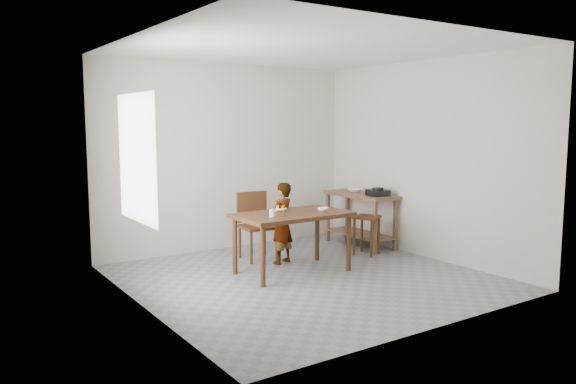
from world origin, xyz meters
TOP-DOWN VIEW (x-y plane):
  - floor at (0.00, 0.00)m, footprint 4.00×4.00m
  - ceiling at (0.00, 0.00)m, footprint 4.00×4.00m
  - wall_back at (0.00, 2.02)m, footprint 4.00×0.04m
  - wall_front at (0.00, -2.02)m, footprint 4.00×0.04m
  - wall_left at (-2.02, 0.00)m, footprint 0.04×4.00m
  - wall_right at (2.02, 0.00)m, footprint 0.04×4.00m
  - window_pane at (-1.97, 0.20)m, footprint 0.02×1.10m
  - dining_table at (0.00, 0.30)m, footprint 1.40×0.80m
  - prep_counter at (1.72, 1.00)m, footprint 0.50×1.20m
  - child at (0.15, 0.76)m, footprint 0.46×0.39m
  - dining_chair at (-0.01, 1.11)m, footprint 0.48×0.48m
  - stool at (1.40, 0.50)m, footprint 0.42×0.42m
  - glass_tumbler at (-0.35, 0.21)m, footprint 0.07×0.07m
  - small_bowl at (0.40, 0.22)m, footprint 0.18×0.18m
  - banana at (-0.05, 0.48)m, footprint 0.18×0.15m
  - serving_bowl at (1.72, 1.16)m, footprint 0.26×0.26m
  - gas_burner at (1.73, 0.64)m, footprint 0.32×0.32m

SIDE VIEW (x-z plane):
  - floor at x=0.00m, z-range -0.04..0.00m
  - stool at x=1.40m, z-range 0.00..0.56m
  - dining_table at x=0.00m, z-range 0.00..0.75m
  - prep_counter at x=1.72m, z-range 0.00..0.80m
  - dining_chair at x=-0.01m, z-range 0.00..0.91m
  - child at x=0.15m, z-range 0.00..1.08m
  - small_bowl at x=0.40m, z-range 0.75..0.79m
  - banana at x=-0.05m, z-range 0.75..0.80m
  - glass_tumbler at x=-0.35m, z-range 0.75..0.84m
  - serving_bowl at x=1.72m, z-range 0.80..0.85m
  - gas_burner at x=1.73m, z-range 0.80..0.89m
  - wall_back at x=0.00m, z-range 0.00..2.70m
  - wall_front at x=0.00m, z-range 0.00..2.70m
  - wall_left at x=-2.02m, z-range 0.00..2.70m
  - wall_right at x=2.02m, z-range 0.00..2.70m
  - window_pane at x=-1.97m, z-range 0.85..2.15m
  - ceiling at x=0.00m, z-range 2.70..2.74m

